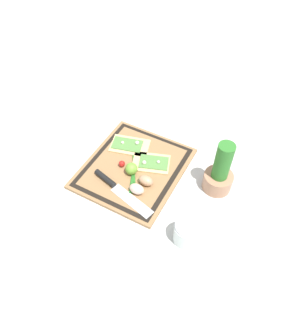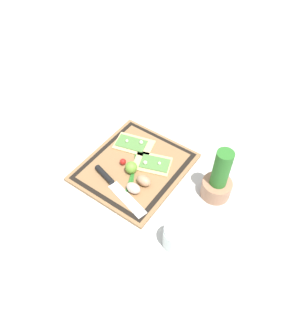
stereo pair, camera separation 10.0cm
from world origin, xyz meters
name	(u,v)px [view 2 (the right image)]	position (x,y,z in m)	size (l,w,h in m)	color
ground_plane	(135,168)	(0.00, 0.00, 0.00)	(6.00, 6.00, 0.00)	silver
cutting_board	(135,167)	(0.00, 0.00, 0.01)	(0.42, 0.37, 0.02)	#997047
pizza_slice_near	(133,144)	(-0.09, -0.07, 0.02)	(0.14, 0.18, 0.02)	#DBBC7F
pizza_slice_far	(153,164)	(-0.05, 0.05, 0.02)	(0.14, 0.17, 0.02)	#DBBC7F
knife	(111,182)	(0.12, -0.02, 0.03)	(0.10, 0.28, 0.02)	silver
egg_brown	(144,181)	(0.05, 0.08, 0.04)	(0.04, 0.06, 0.04)	tan
egg_pink	(133,188)	(0.10, 0.07, 0.04)	(0.04, 0.06, 0.04)	beige
lime	(131,168)	(0.03, 0.01, 0.04)	(0.05, 0.05, 0.05)	#70A838
cherry_tomato_red	(123,162)	(0.02, -0.04, 0.03)	(0.03, 0.03, 0.03)	red
scallion_bunch	(134,166)	(0.00, 0.00, 0.02)	(0.25, 0.14, 0.01)	#2D7528
herb_pot	(218,181)	(-0.08, 0.32, 0.08)	(0.11, 0.11, 0.22)	#AD7A5B
sauce_jar	(175,237)	(0.18, 0.30, 0.04)	(0.08, 0.08, 0.09)	silver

